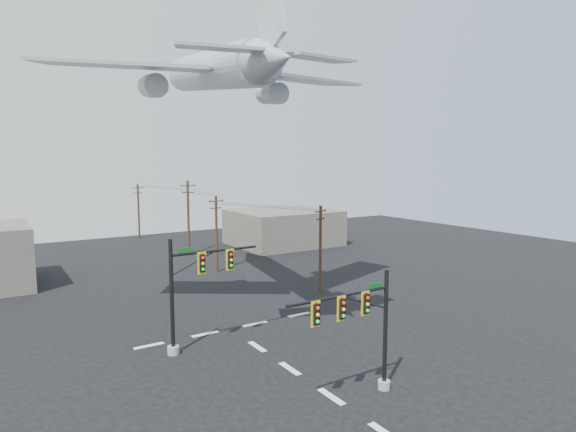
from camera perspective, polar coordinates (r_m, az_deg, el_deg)
ground at (r=26.87m, az=5.15°, el=-20.55°), size 120.00×120.00×0.00m
lane_markings at (r=30.84m, az=-1.18°, el=-16.77°), size 14.00×21.20×0.01m
signal_mast_near at (r=25.55m, az=8.97°, el=-12.99°), size 6.55×0.72×6.56m
signal_mast_far at (r=31.70m, az=-11.40°, el=-8.71°), size 6.35×0.82×7.42m
utility_pole_a at (r=45.14m, az=3.86°, el=-3.62°), size 1.57×0.60×8.07m
utility_pole_b at (r=53.09m, az=-8.48°, el=-1.94°), size 1.70×0.28×8.39m
utility_pole_c at (r=64.07m, az=-11.73°, el=0.03°), size 1.93×0.61×9.58m
utility_pole_d at (r=78.53m, az=-17.29°, el=0.67°), size 1.77×0.29×8.53m
power_lines at (r=59.78m, az=-10.48°, el=2.58°), size 7.52×39.70×0.78m
airliner at (r=38.76m, az=-8.74°, el=16.65°), size 26.03×27.58×7.19m
building_right at (r=70.04m, az=-0.55°, el=-1.35°), size 14.00×12.00×5.00m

